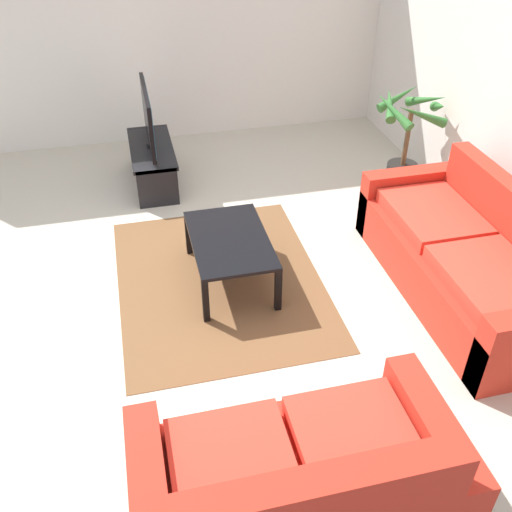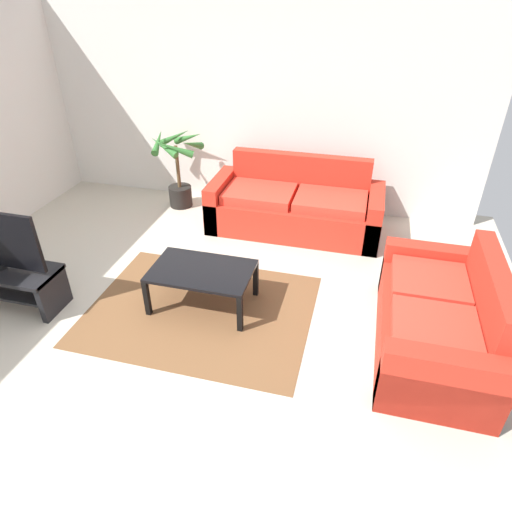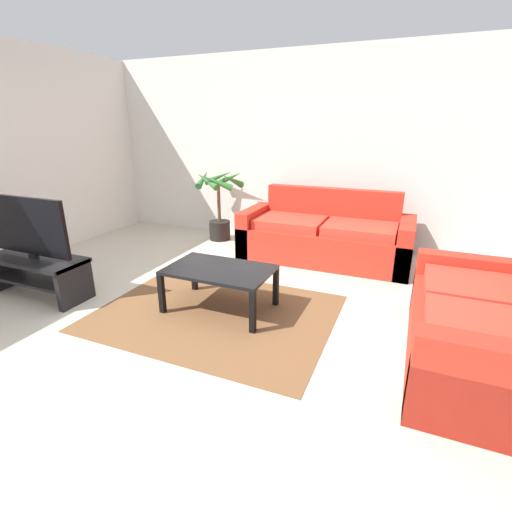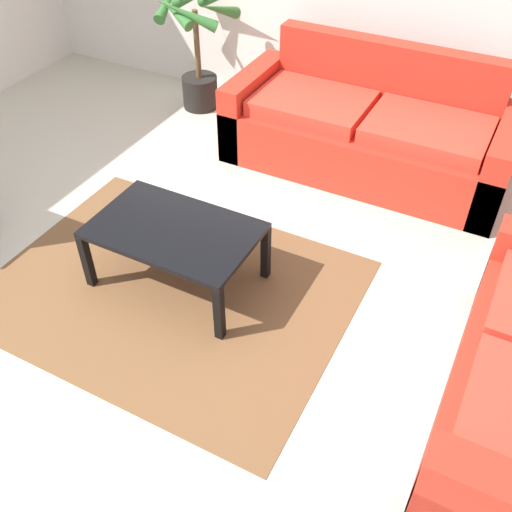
# 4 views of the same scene
# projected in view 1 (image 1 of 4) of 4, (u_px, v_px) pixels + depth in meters

# --- Properties ---
(ground_plane) EXTENTS (6.60, 6.60, 0.00)m
(ground_plane) POSITION_uv_depth(u_px,v_px,m) (176.00, 281.00, 4.93)
(ground_plane) COLOR beige
(wall_left) EXTENTS (0.06, 6.00, 2.70)m
(wall_left) POSITION_uv_depth(u_px,v_px,m) (133.00, 27.00, 6.49)
(wall_left) COLOR silver
(wall_left) RESTS_ON ground
(couch_main) EXTENTS (2.18, 0.90, 0.90)m
(couch_main) POSITION_uv_depth(u_px,v_px,m) (465.00, 261.00, 4.65)
(couch_main) COLOR red
(couch_main) RESTS_ON ground
(couch_loveseat) EXTENTS (0.90, 1.69, 0.90)m
(couch_loveseat) POSITION_uv_depth(u_px,v_px,m) (298.00, 487.00, 3.03)
(couch_loveseat) COLOR red
(couch_loveseat) RESTS_ON ground
(tv_stand) EXTENTS (1.10, 0.45, 0.42)m
(tv_stand) POSITION_uv_depth(u_px,v_px,m) (153.00, 159.00, 6.19)
(tv_stand) COLOR black
(tv_stand) RESTS_ON ground
(tv) EXTENTS (1.04, 0.10, 0.62)m
(tv) POSITION_uv_depth(u_px,v_px,m) (148.00, 117.00, 5.91)
(tv) COLOR black
(tv) RESTS_ON tv_stand
(coffee_table) EXTENTS (0.99, 0.63, 0.42)m
(coffee_table) POSITION_uv_depth(u_px,v_px,m) (230.00, 243.00, 4.73)
(coffee_table) COLOR black
(coffee_table) RESTS_ON ground
(area_rug) EXTENTS (2.20, 1.70, 0.01)m
(area_rug) POSITION_uv_depth(u_px,v_px,m) (219.00, 280.00, 4.93)
(area_rug) COLOR brown
(area_rug) RESTS_ON ground
(potted_palm) EXTENTS (0.68, 0.75, 1.08)m
(potted_palm) POSITION_uv_depth(u_px,v_px,m) (406.00, 143.00, 5.91)
(potted_palm) COLOR black
(potted_palm) RESTS_ON ground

